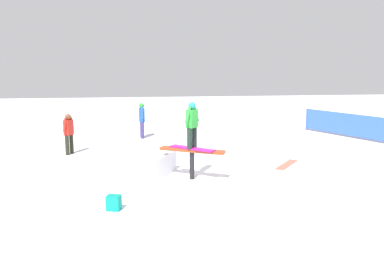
{
  "coord_description": "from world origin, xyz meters",
  "views": [
    {
      "loc": [
        -1.42,
        -10.3,
        3.18
      ],
      "look_at": [
        0.0,
        0.0,
        1.49
      ],
      "focal_mm": 35.0,
      "sensor_mm": 36.0,
      "label": 1
    }
  ],
  "objects_px": {
    "main_rider_on_rail": "(192,126)",
    "bystander_blue": "(142,119)",
    "bystander_red": "(69,132)",
    "loose_snowboard_coral": "(287,165)",
    "backpack_on_snow": "(114,203)",
    "rail_feature": "(192,154)"
  },
  "relations": [
    {
      "from": "bystander_red",
      "to": "backpack_on_snow",
      "type": "height_order",
      "value": "bystander_red"
    },
    {
      "from": "backpack_on_snow",
      "to": "bystander_blue",
      "type": "bearing_deg",
      "value": 103.4
    },
    {
      "from": "main_rider_on_rail",
      "to": "bystander_blue",
      "type": "height_order",
      "value": "main_rider_on_rail"
    },
    {
      "from": "backpack_on_snow",
      "to": "main_rider_on_rail",
      "type": "bearing_deg",
      "value": 63.56
    },
    {
      "from": "loose_snowboard_coral",
      "to": "backpack_on_snow",
      "type": "height_order",
      "value": "backpack_on_snow"
    },
    {
      "from": "rail_feature",
      "to": "bystander_red",
      "type": "xyz_separation_m",
      "value": [
        -4.06,
        3.68,
        0.12
      ]
    },
    {
      "from": "main_rider_on_rail",
      "to": "bystander_blue",
      "type": "bearing_deg",
      "value": 142.56
    },
    {
      "from": "bystander_red",
      "to": "loose_snowboard_coral",
      "type": "distance_m",
      "value": 7.84
    },
    {
      "from": "bystander_red",
      "to": "bystander_blue",
      "type": "distance_m",
      "value": 3.93
    },
    {
      "from": "main_rider_on_rail",
      "to": "backpack_on_snow",
      "type": "xyz_separation_m",
      "value": [
        -2.07,
        -2.11,
        -1.37
      ]
    },
    {
      "from": "main_rider_on_rail",
      "to": "loose_snowboard_coral",
      "type": "relative_size",
      "value": 0.91
    },
    {
      "from": "main_rider_on_rail",
      "to": "loose_snowboard_coral",
      "type": "xyz_separation_m",
      "value": [
        3.3,
        1.1,
        -1.53
      ]
    },
    {
      "from": "main_rider_on_rail",
      "to": "bystander_blue",
      "type": "relative_size",
      "value": 0.85
    },
    {
      "from": "main_rider_on_rail",
      "to": "backpack_on_snow",
      "type": "height_order",
      "value": "main_rider_on_rail"
    },
    {
      "from": "bystander_red",
      "to": "main_rider_on_rail",
      "type": "bearing_deg",
      "value": -107.14
    },
    {
      "from": "bystander_blue",
      "to": "loose_snowboard_coral",
      "type": "relative_size",
      "value": 1.07
    },
    {
      "from": "main_rider_on_rail",
      "to": "bystander_red",
      "type": "distance_m",
      "value": 5.52
    },
    {
      "from": "backpack_on_snow",
      "to": "bystander_red",
      "type": "bearing_deg",
      "value": 126.87
    },
    {
      "from": "rail_feature",
      "to": "loose_snowboard_coral",
      "type": "height_order",
      "value": "rail_feature"
    },
    {
      "from": "bystander_red",
      "to": "backpack_on_snow",
      "type": "xyz_separation_m",
      "value": [
        1.99,
        -5.79,
        -0.67
      ]
    },
    {
      "from": "bystander_red",
      "to": "loose_snowboard_coral",
      "type": "height_order",
      "value": "bystander_red"
    },
    {
      "from": "main_rider_on_rail",
      "to": "bystander_blue",
      "type": "xyz_separation_m",
      "value": [
        -1.38,
        6.56,
        -0.66
      ]
    }
  ]
}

